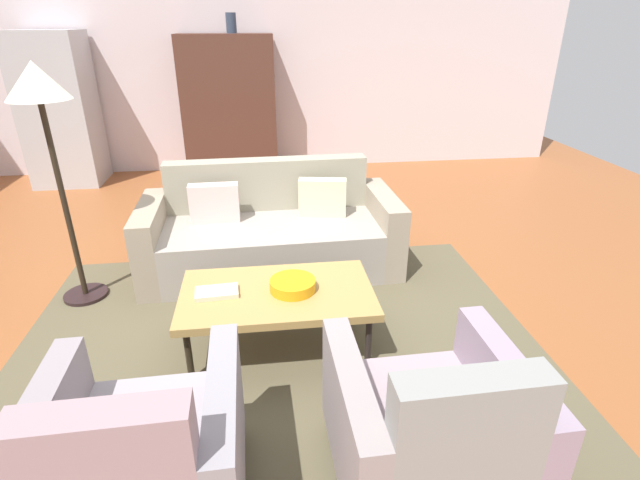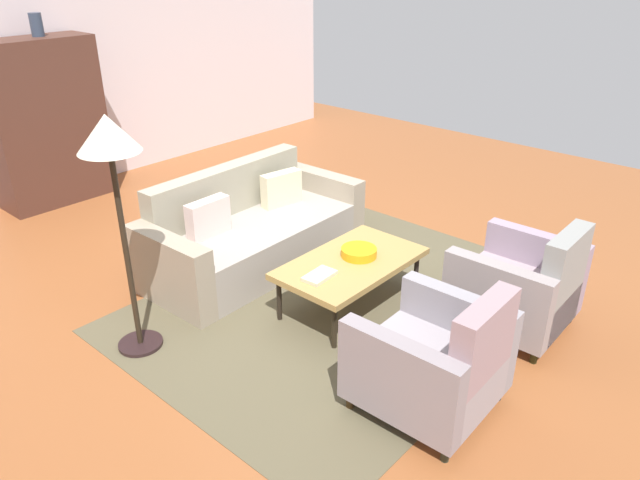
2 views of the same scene
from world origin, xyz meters
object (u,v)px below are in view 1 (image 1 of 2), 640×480
Objects in this scene: armchair_right at (432,436)px; floor_lamp at (41,105)px; couch at (271,233)px; vase_tall at (231,23)px; armchair_left at (140,466)px; refrigerator at (60,110)px; fruit_bowl at (293,285)px; book_stack at (217,292)px; cabinet at (229,108)px; coffee_table at (277,296)px.

armchair_right is 0.51× the size of floor_lamp.
vase_tall is (-0.32, 2.79, 1.63)m from couch.
vase_tall reaches higher than armchair_left.
couch is 1.89m from floor_lamp.
vase_tall is at bearing 2.61° from refrigerator.
fruit_bowl is at bearing 57.92° from armchair_left.
couch is at bearing 72.76° from book_stack.
vase_tall is at bearing -2.71° from cabinet.
refrigerator is (-2.51, 3.87, 0.55)m from coffee_table.
vase_tall is 2.41m from refrigerator.
cabinet is (0.17, 5.14, 0.56)m from armchair_left.
refrigerator is at bearing 120.69° from armchair_right.
fruit_bowl is (0.10, -1.19, 0.16)m from couch.
armchair_right is 3.74× the size of vase_tall.
book_stack is 0.15× the size of refrigerator.
couch is 9.02× the size of vase_tall.
coffee_table is 0.70× the size of floor_lamp.
floor_lamp reaches higher than fruit_bowl.
refrigerator is (-2.19, -0.10, -0.99)m from vase_tall.
armchair_left is 1.36m from fruit_bowl.
armchair_right is 3.25× the size of book_stack.
armchair_left is at bearing -101.10° from book_stack.
armchair_left is at bearing -93.05° from vase_tall.
armchair_right is 1.52m from book_stack.
refrigerator is at bearing 109.03° from floor_lamp.
armchair_left is 1.00× the size of armchair_right.
coffee_table is 1.36× the size of armchair_left.
book_stack is at bearing -36.26° from floor_lamp.
floor_lamp is (-1.13, -3.17, -0.47)m from vase_tall.
fruit_bowl is at bearing -82.49° from cabinet.
floor_lamp is (-1.55, 0.80, 1.00)m from fruit_bowl.
armchair_right is 3.05m from floor_lamp.
couch reaches higher than book_stack.
armchair_right is at bearing -1.18° from armchair_left.
coffee_table is 5.10× the size of vase_tall.
armchair_left reaches higher than book_stack.
armchair_left is 0.48× the size of refrigerator.
couch is 2.89m from cabinet.
armchair_right is at bearing -43.76° from floor_lamp.
cabinet is (-1.03, 5.14, 0.56)m from armchair_right.
armchair_right is (0.60, -2.35, 0.06)m from couch.
coffee_table is at bearing -0.88° from book_stack.
coffee_table is at bearing 116.24° from armchair_right.
fruit_bowl is 1.06× the size of book_stack.
book_stack is at bearing -89.19° from cabinet.
floor_lamp is (-1.45, -0.38, 1.16)m from couch.
book_stack is (-0.37, 0.01, 0.05)m from coffee_table.
cabinet is at bearing -82.91° from couch.
coffee_table is at bearing -83.90° from cabinet.
fruit_bowl is at bearing 112.25° from armchair_right.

